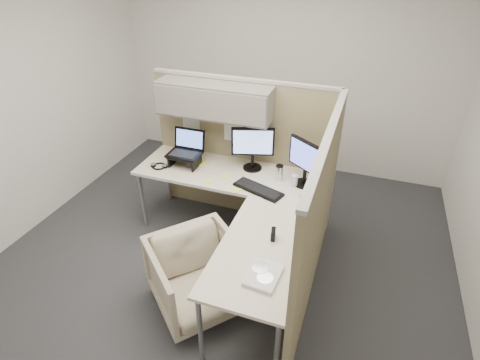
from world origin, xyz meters
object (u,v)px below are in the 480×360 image
(office_chair, at_px, (198,273))
(keyboard, at_px, (258,189))
(desk, at_px, (238,202))
(monitor_left, at_px, (253,145))

(office_chair, distance_m, keyboard, 0.98)
(office_chair, bearing_deg, desk, 31.83)
(monitor_left, distance_m, keyboard, 0.50)
(office_chair, height_order, keyboard, keyboard)
(desk, distance_m, office_chair, 0.77)
(office_chair, height_order, monitor_left, monitor_left)
(office_chair, relative_size, keyboard, 1.48)
(monitor_left, height_order, keyboard, monitor_left)
(office_chair, relative_size, monitor_left, 1.59)
(desk, relative_size, office_chair, 2.70)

